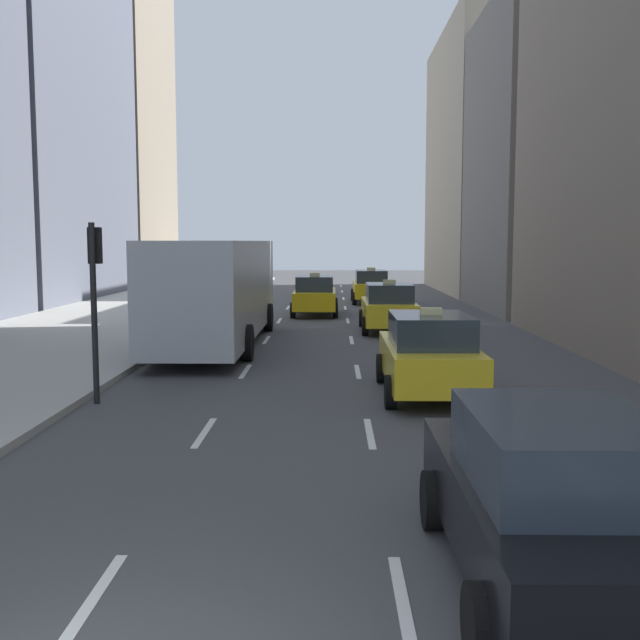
% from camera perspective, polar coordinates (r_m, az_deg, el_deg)
% --- Properties ---
extents(sidewalk_left, '(8.00, 66.00, 0.15)m').
position_cam_1_polar(sidewalk_left, '(32.78, -14.93, 0.28)').
color(sidewalk_left, '#ADAAA3').
rests_on(sidewalk_left, ground).
extents(lane_markings, '(5.72, 56.00, 0.01)m').
position_cam_1_polar(lane_markings, '(27.57, 2.26, -0.71)').
color(lane_markings, white).
rests_on(lane_markings, ground).
extents(taxi_lead, '(2.02, 4.40, 1.87)m').
position_cam_1_polar(taxi_lead, '(27.06, 5.25, 1.00)').
color(taxi_lead, yellow).
rests_on(taxi_lead, ground).
extents(taxi_second, '(2.02, 4.40, 1.87)m').
position_cam_1_polar(taxi_second, '(32.88, -0.39, 1.91)').
color(taxi_second, yellow).
rests_on(taxi_second, ground).
extents(taxi_third, '(2.02, 4.40, 1.87)m').
position_cam_1_polar(taxi_third, '(39.56, 3.89, 2.59)').
color(taxi_third, yellow).
rests_on(taxi_third, ground).
extents(taxi_fourth, '(2.02, 4.40, 1.87)m').
position_cam_1_polar(taxi_fourth, '(15.88, 8.31, -2.57)').
color(taxi_fourth, yellow).
rests_on(taxi_fourth, ground).
extents(sedan_black_near, '(2.02, 4.49, 1.71)m').
position_cam_1_polar(sedan_black_near, '(7.41, 17.29, -12.84)').
color(sedan_black_near, black).
rests_on(sedan_black_near, ground).
extents(city_bus, '(2.80, 11.61, 3.25)m').
position_cam_1_polar(city_bus, '(23.60, -7.78, 2.45)').
color(city_bus, '#B7BCC1').
rests_on(city_bus, ground).
extents(traffic_light_pole, '(0.24, 0.42, 3.60)m').
position_cam_1_polar(traffic_light_pole, '(15.49, -16.80, 2.72)').
color(traffic_light_pole, black).
rests_on(traffic_light_pole, ground).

